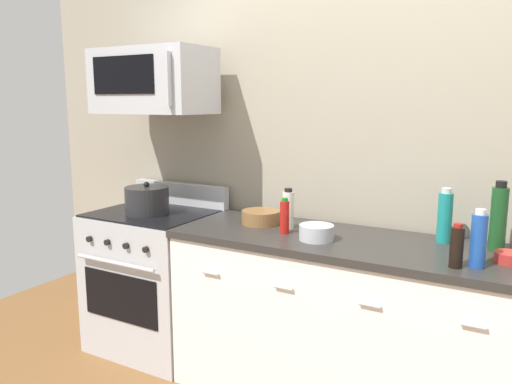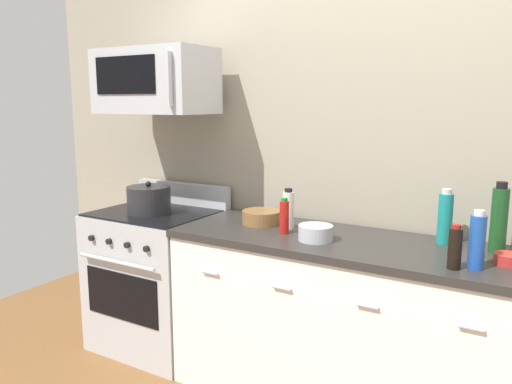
{
  "view_description": "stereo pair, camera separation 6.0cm",
  "coord_description": "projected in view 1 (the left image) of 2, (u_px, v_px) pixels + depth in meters",
  "views": [
    {
      "loc": [
        0.82,
        -2.43,
        1.63
      ],
      "look_at": [
        -0.53,
        -0.05,
        1.13
      ],
      "focal_mm": 35.27,
      "sensor_mm": 36.0,
      "label": 1
    },
    {
      "loc": [
        0.88,
        -2.4,
        1.63
      ],
      "look_at": [
        -0.53,
        -0.05,
        1.13
      ],
      "focal_mm": 35.27,
      "sensor_mm": 36.0,
      "label": 2
    }
  ],
  "objects": [
    {
      "name": "bottle_sparkling_teal",
      "position": [
        445.0,
        217.0,
        2.53
      ],
      "size": [
        0.07,
        0.07,
        0.28
      ],
      "color": "#197F7A",
      "rests_on": "countertop_slab"
    },
    {
      "name": "bowl_wooden_salad",
      "position": [
        261.0,
        217.0,
        2.94
      ],
      "size": [
        0.23,
        0.23,
        0.08
      ],
      "color": "brown",
      "rests_on": "countertop_slab"
    },
    {
      "name": "bottle_wine_green",
      "position": [
        498.0,
        218.0,
        2.39
      ],
      "size": [
        0.08,
        0.08,
        0.34
      ],
      "color": "#19471E",
      "rests_on": "countertop_slab"
    },
    {
      "name": "microwave",
      "position": [
        153.0,
        81.0,
        3.14
      ],
      "size": [
        0.74,
        0.44,
        0.4
      ],
      "color": "#B7BABF"
    },
    {
      "name": "bottle_vinegar_white",
      "position": [
        288.0,
        209.0,
        2.83
      ],
      "size": [
        0.07,
        0.07,
        0.23
      ],
      "color": "silver",
      "rests_on": "countertop_slab"
    },
    {
      "name": "counter_unit",
      "position": [
        346.0,
        322.0,
        2.69
      ],
      "size": [
        1.89,
        0.66,
        0.92
      ],
      "color": "white",
      "rests_on": "ground_plane"
    },
    {
      "name": "bowl_steel_prep",
      "position": [
        316.0,
        232.0,
        2.59
      ],
      "size": [
        0.18,
        0.18,
        0.08
      ],
      "color": "#B2B5BA",
      "rests_on": "countertop_slab"
    },
    {
      "name": "bowl_red_small",
      "position": [
        509.0,
        257.0,
        2.23
      ],
      "size": [
        0.12,
        0.12,
        0.05
      ],
      "color": "#B72D28",
      "rests_on": "countertop_slab"
    },
    {
      "name": "bottle_soda_blue",
      "position": [
        478.0,
        240.0,
        2.15
      ],
      "size": [
        0.07,
        0.07,
        0.26
      ],
      "color": "#1E4CA5",
      "rests_on": "countertop_slab"
    },
    {
      "name": "back_wall",
      "position": [
        375.0,
        150.0,
        2.88
      ],
      "size": [
        4.98,
        0.1,
        2.7
      ],
      "primitive_type": "cube",
      "color": "#9E937F",
      "rests_on": "ground_plane"
    },
    {
      "name": "bottle_hot_sauce_red",
      "position": [
        285.0,
        217.0,
        2.71
      ],
      "size": [
        0.05,
        0.05,
        0.2
      ],
      "color": "#B21914",
      "rests_on": "countertop_slab"
    },
    {
      "name": "stockpot",
      "position": [
        147.0,
        200.0,
        3.19
      ],
      "size": [
        0.28,
        0.28,
        0.21
      ],
      "color": "#262628",
      "rests_on": "range_oven"
    },
    {
      "name": "bottle_soy_sauce_dark",
      "position": [
        457.0,
        247.0,
        2.15
      ],
      "size": [
        0.06,
        0.06,
        0.19
      ],
      "color": "black",
      "rests_on": "countertop_slab"
    },
    {
      "name": "range_oven",
      "position": [
        156.0,
        278.0,
        3.33
      ],
      "size": [
        0.76,
        0.69,
        1.07
      ],
      "color": "#B7BABF",
      "rests_on": "ground_plane"
    }
  ]
}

